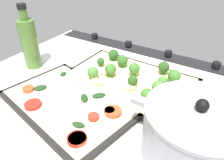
% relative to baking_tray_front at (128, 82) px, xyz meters
% --- Properties ---
extents(ground_plane, '(0.86, 0.68, 0.03)m').
position_rel_baking_tray_front_xyz_m(ground_plane, '(0.04, 0.07, -0.02)').
color(ground_plane, silver).
extents(stove_control_panel, '(0.83, 0.07, 0.03)m').
position_rel_baking_tray_front_xyz_m(stove_control_panel, '(0.04, -0.24, 0.00)').
color(stove_control_panel, black).
rests_on(stove_control_panel, ground_plane).
extents(baking_tray_front, '(0.40, 0.27, 0.01)m').
position_rel_baking_tray_front_xyz_m(baking_tray_front, '(0.00, 0.00, 0.00)').
color(baking_tray_front, black).
rests_on(baking_tray_front, ground_plane).
extents(broccoli_pizza, '(0.38, 0.25, 0.06)m').
position_rel_baking_tray_front_xyz_m(broccoli_pizza, '(-0.01, -0.00, 0.02)').
color(broccoli_pizza, beige).
rests_on(broccoli_pizza, baking_tray_front).
extents(baking_tray_back, '(0.40, 0.31, 0.01)m').
position_rel_baking_tray_front_xyz_m(baking_tray_back, '(0.09, 0.18, 0.00)').
color(baking_tray_back, black).
rests_on(baking_tray_back, ground_plane).
extents(veggie_pizza_back, '(0.38, 0.28, 0.02)m').
position_rel_baking_tray_front_xyz_m(veggie_pizza_back, '(0.08, 0.18, 0.01)').
color(veggie_pizza_back, '#CAB090').
rests_on(veggie_pizza_back, baking_tray_back).
extents(cooking_pot, '(0.27, 0.20, 0.14)m').
position_rel_baking_tray_front_xyz_m(cooking_pot, '(-0.24, 0.17, 0.06)').
color(cooking_pot, gray).
rests_on(cooking_pot, ground_plane).
extents(oil_bottle, '(0.06, 0.06, 0.22)m').
position_rel_baking_tray_front_xyz_m(oil_bottle, '(0.34, 0.08, 0.09)').
color(oil_bottle, '#476B2D').
rests_on(oil_bottle, ground_plane).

